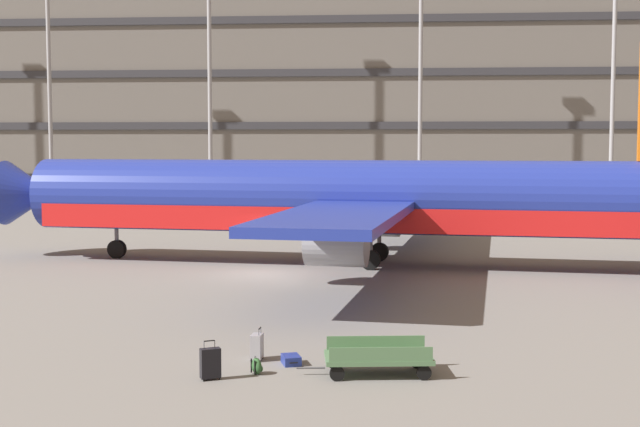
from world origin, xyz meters
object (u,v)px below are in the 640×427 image
object	(u,v)px
suitcase_navy	(257,346)
suitcase_small	(291,360)
baggage_cart	(378,357)
suitcase_orange	(210,363)
airliner	(358,201)
backpack_purple	(257,366)

from	to	relation	value
suitcase_navy	suitcase_small	world-z (taller)	suitcase_navy
suitcase_navy	baggage_cart	world-z (taller)	suitcase_navy
baggage_cart	suitcase_navy	bearing A→B (deg)	159.72
suitcase_orange	baggage_cart	distance (m)	4.07
airliner	backpack_purple	xyz separation A→B (m)	(-1.75, -19.61, -2.82)
suitcase_small	suitcase_orange	xyz separation A→B (m)	(-1.76, -1.61, 0.29)
suitcase_navy	suitcase_orange	world-z (taller)	suitcase_orange
airliner	suitcase_orange	xyz separation A→B (m)	(-2.78, -20.20, -2.61)
backpack_purple	baggage_cart	xyz separation A→B (m)	(2.96, 0.21, 0.23)
airliner	baggage_cart	size ratio (longest dim) A/B	10.85
suitcase_navy	suitcase_small	xyz separation A→B (m)	(0.94, -0.36, -0.25)
baggage_cart	suitcase_small	bearing A→B (deg)	160.03
airliner	baggage_cart	xyz separation A→B (m)	(1.21, -19.40, -2.59)
airliner	backpack_purple	distance (m)	19.89
suitcase_navy	backpack_purple	xyz separation A→B (m)	(0.21, -1.38, -0.17)
airliner	suitcase_small	world-z (taller)	airliner
suitcase_orange	baggage_cart	size ratio (longest dim) A/B	0.28
airliner	suitcase_small	size ratio (longest dim) A/B	51.01
airliner	backpack_purple	size ratio (longest dim) A/B	79.52
airliner	suitcase_navy	world-z (taller)	airliner
suitcase_navy	suitcase_orange	xyz separation A→B (m)	(-0.82, -1.97, 0.04)
suitcase_orange	backpack_purple	distance (m)	1.21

